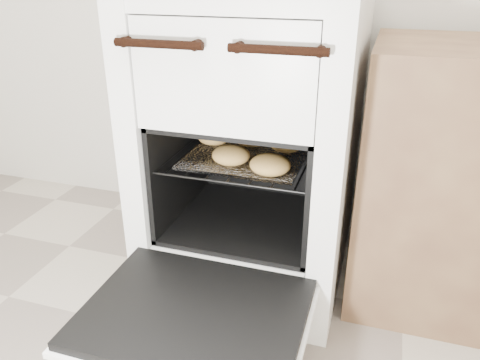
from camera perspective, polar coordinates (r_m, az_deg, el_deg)
name	(u,v)px	position (r m, az deg, el deg)	size (l,w,h in m)	color
stove	(254,147)	(1.62, 1.74, 4.06)	(0.67, 0.74, 1.02)	white
oven_door	(195,315)	(1.30, -5.55, -16.08)	(0.60, 0.47, 0.04)	black
oven_rack	(248,156)	(1.56, 0.99, 2.95)	(0.49, 0.47, 0.01)	black
foil_sheet	(246,156)	(1.53, 0.75, 2.89)	(0.38, 0.33, 0.01)	white
baked_rolls	(249,148)	(1.52, 1.07, 3.91)	(0.41, 0.37, 0.06)	tan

